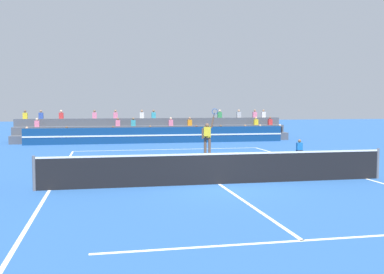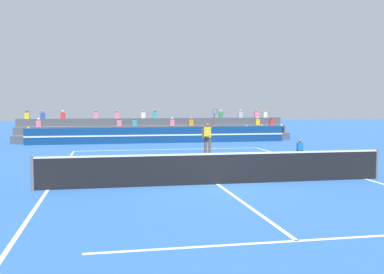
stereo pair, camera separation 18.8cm
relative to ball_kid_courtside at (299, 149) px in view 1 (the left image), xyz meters
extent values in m
plane|color=#285699|center=(-6.39, -7.52, -0.33)|extent=(120.00, 120.00, 0.00)
cube|color=white|center=(-6.39, 4.38, -0.33)|extent=(11.00, 0.10, 0.01)
cube|color=white|center=(-11.89, -7.52, -0.33)|extent=(0.10, 23.80, 0.01)
cube|color=white|center=(-0.89, -7.52, -0.33)|extent=(0.10, 23.80, 0.01)
cube|color=white|center=(-6.39, -13.95, -0.33)|extent=(8.25, 0.10, 0.01)
cube|color=white|center=(-6.39, -1.10, -0.33)|extent=(8.25, 0.10, 0.01)
cube|color=white|center=(-6.39, -7.52, -0.33)|extent=(0.10, 12.85, 0.01)
cylinder|color=slate|center=(-12.34, -7.52, 0.22)|extent=(0.10, 0.10, 1.10)
cylinder|color=slate|center=(-0.44, -7.52, 0.22)|extent=(0.10, 0.10, 1.10)
cube|color=black|center=(-6.39, -7.52, 0.17)|extent=(11.90, 0.02, 1.00)
cube|color=white|center=(-6.39, -7.52, 0.70)|extent=(11.90, 0.04, 0.06)
cube|color=navy|center=(-6.39, 8.94, 0.22)|extent=(18.00, 0.24, 1.10)
cube|color=white|center=(-6.39, 8.81, 0.22)|extent=(18.00, 0.02, 0.10)
cube|color=#4C515B|center=(-6.39, 10.21, -0.06)|extent=(20.02, 0.95, 0.55)
cube|color=orange|center=(-9.46, 10.04, 0.44)|extent=(0.32, 0.22, 0.44)
sphere|color=brown|center=(-9.46, 10.04, 0.76)|extent=(0.18, 0.18, 0.18)
cube|color=#338C4C|center=(-1.61, 10.04, 0.44)|extent=(0.32, 0.22, 0.44)
sphere|color=brown|center=(-1.61, 10.04, 0.76)|extent=(0.18, 0.18, 0.18)
cube|color=teal|center=(1.46, 10.04, 0.44)|extent=(0.32, 0.22, 0.44)
sphere|color=tan|center=(1.46, 10.04, 0.76)|extent=(0.18, 0.18, 0.18)
cube|color=teal|center=(-6.84, 10.04, 0.44)|extent=(0.32, 0.22, 0.44)
sphere|color=brown|center=(-6.84, 10.04, 0.76)|extent=(0.18, 0.18, 0.18)
cube|color=black|center=(3.05, 10.04, 0.44)|extent=(0.32, 0.22, 0.44)
sphere|color=beige|center=(3.05, 10.04, 0.76)|extent=(0.18, 0.18, 0.18)
cube|color=orange|center=(-15.25, 10.04, 0.44)|extent=(0.32, 0.22, 0.44)
sphere|color=tan|center=(-15.25, 10.04, 0.76)|extent=(0.18, 0.18, 0.18)
cube|color=black|center=(-12.63, 10.04, 0.44)|extent=(0.32, 0.22, 0.44)
sphere|color=brown|center=(-12.63, 10.04, 0.76)|extent=(0.18, 0.18, 0.18)
cube|color=pink|center=(-3.45, 10.04, 0.44)|extent=(0.32, 0.22, 0.44)
sphere|color=brown|center=(-3.45, 10.04, 0.76)|extent=(0.18, 0.18, 0.18)
cube|color=silver|center=(0.28, 10.04, 0.44)|extent=(0.32, 0.22, 0.44)
sphere|color=#9E7051|center=(0.28, 10.04, 0.76)|extent=(0.18, 0.18, 0.18)
cube|color=yellow|center=(-2.27, 10.04, 0.44)|extent=(0.32, 0.22, 0.44)
sphere|color=brown|center=(-2.27, 10.04, 0.76)|extent=(0.18, 0.18, 0.18)
cube|color=#4C515B|center=(-6.39, 11.16, 0.22)|extent=(20.02, 0.95, 1.10)
cube|color=pink|center=(-14.71, 10.99, 0.99)|extent=(0.32, 0.22, 0.44)
sphere|color=beige|center=(-14.71, 10.99, 1.31)|extent=(0.18, 0.18, 0.18)
cube|color=teal|center=(-7.98, 10.99, 0.99)|extent=(0.32, 0.22, 0.44)
sphere|color=brown|center=(-7.98, 10.99, 1.31)|extent=(0.18, 0.18, 0.18)
cube|color=pink|center=(-9.10, 10.99, 0.99)|extent=(0.32, 0.22, 0.44)
sphere|color=brown|center=(-9.10, 10.99, 1.31)|extent=(0.18, 0.18, 0.18)
cube|color=pink|center=(-5.20, 10.99, 0.99)|extent=(0.32, 0.22, 0.44)
sphere|color=beige|center=(-5.20, 10.99, 1.31)|extent=(0.18, 0.18, 0.18)
cube|color=yellow|center=(1.47, 10.99, 0.99)|extent=(0.32, 0.22, 0.44)
sphere|color=tan|center=(1.47, 10.99, 1.31)|extent=(0.18, 0.18, 0.18)
cube|color=orange|center=(-3.76, 10.99, 0.99)|extent=(0.32, 0.22, 0.44)
sphere|color=#9E7051|center=(-3.76, 10.99, 1.31)|extent=(0.18, 0.18, 0.18)
cube|color=red|center=(2.62, 10.99, 0.99)|extent=(0.32, 0.22, 0.44)
sphere|color=brown|center=(2.62, 10.99, 1.31)|extent=(0.18, 0.18, 0.18)
cube|color=#4C515B|center=(-6.39, 12.11, 0.49)|extent=(20.02, 0.95, 1.65)
cube|color=silver|center=(-7.27, 11.94, 1.54)|extent=(0.32, 0.22, 0.44)
sphere|color=#9E7051|center=(-7.27, 11.94, 1.86)|extent=(0.18, 0.18, 0.18)
cube|color=pink|center=(-10.76, 11.94, 1.54)|extent=(0.32, 0.22, 0.44)
sphere|color=brown|center=(-10.76, 11.94, 1.86)|extent=(0.18, 0.18, 0.18)
cube|color=teal|center=(-6.37, 11.94, 1.54)|extent=(0.32, 0.22, 0.44)
sphere|color=brown|center=(-6.37, 11.94, 1.86)|extent=(0.18, 0.18, 0.18)
cube|color=yellow|center=(-15.63, 11.94, 1.54)|extent=(0.32, 0.22, 0.44)
sphere|color=brown|center=(-15.63, 11.94, 1.86)|extent=(0.18, 0.18, 0.18)
cube|color=silver|center=(2.42, 11.94, 1.54)|extent=(0.32, 0.22, 0.44)
sphere|color=#9E7051|center=(2.42, 11.94, 1.86)|extent=(0.18, 0.18, 0.18)
cube|color=#338C4C|center=(-1.18, 11.94, 1.54)|extent=(0.32, 0.22, 0.44)
sphere|color=beige|center=(-1.18, 11.94, 1.86)|extent=(0.18, 0.18, 0.18)
cube|color=#2D4CA5|center=(-14.55, 11.94, 1.54)|extent=(0.32, 0.22, 0.44)
sphere|color=#9E7051|center=(-14.55, 11.94, 1.86)|extent=(0.18, 0.18, 0.18)
cube|color=red|center=(-13.14, 11.94, 1.54)|extent=(0.32, 0.22, 0.44)
sphere|color=beige|center=(-13.14, 11.94, 1.86)|extent=(0.18, 0.18, 0.18)
cube|color=pink|center=(-9.23, 11.94, 1.54)|extent=(0.32, 0.22, 0.44)
sphere|color=#9E7051|center=(-9.23, 11.94, 1.86)|extent=(0.18, 0.18, 0.18)
cube|color=pink|center=(1.70, 11.94, 1.54)|extent=(0.32, 0.22, 0.44)
sphere|color=#9E7051|center=(1.70, 11.94, 1.86)|extent=(0.18, 0.18, 0.18)
cube|color=#B2B2B7|center=(0.37, 11.94, 1.54)|extent=(0.32, 0.22, 0.44)
sphere|color=tan|center=(0.37, 11.94, 1.86)|extent=(0.18, 0.18, 0.18)
cube|color=black|center=(0.00, 0.00, -0.27)|extent=(0.28, 0.36, 0.12)
cube|color=black|center=(0.00, 0.00, -0.15)|extent=(0.28, 0.24, 0.18)
cube|color=#1966B2|center=(0.00, 0.00, 0.14)|extent=(0.30, 0.18, 0.40)
sphere|color=brown|center=(0.00, 0.00, 0.43)|extent=(0.17, 0.17, 0.17)
cylinder|color=brown|center=(-4.97, 0.65, 0.12)|extent=(0.14, 0.14, 0.90)
cylinder|color=brown|center=(-4.76, 0.54, 0.12)|extent=(0.14, 0.14, 0.90)
cube|color=black|center=(-4.87, 0.62, 0.61)|extent=(0.35, 0.24, 0.20)
cube|color=yellow|center=(-4.87, 0.62, 0.91)|extent=(0.38, 0.25, 0.56)
sphere|color=brown|center=(-4.87, 0.62, 1.27)|extent=(0.22, 0.22, 0.22)
cube|color=white|center=(-4.97, 0.69, -0.29)|extent=(0.16, 0.27, 0.09)
cube|color=white|center=(-4.76, 0.58, -0.29)|extent=(0.16, 0.27, 0.09)
cylinder|color=brown|center=(-5.11, 0.65, 0.85)|extent=(0.09, 0.09, 0.56)
cylinder|color=brown|center=(-4.60, 0.58, 1.42)|extent=(0.22, 0.12, 0.61)
cylinder|color=black|center=(-4.52, 0.57, 1.82)|extent=(0.08, 0.04, 0.22)
torus|color=#1E4C99|center=(-4.49, 0.56, 1.99)|extent=(0.36, 0.08, 0.36)
sphere|color=#C6DB33|center=(-7.14, -6.66, -0.30)|extent=(0.07, 0.07, 0.07)
camera|label=1|loc=(-10.25, -22.04, 2.36)|focal=42.00mm
camera|label=2|loc=(-10.06, -22.07, 2.36)|focal=42.00mm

